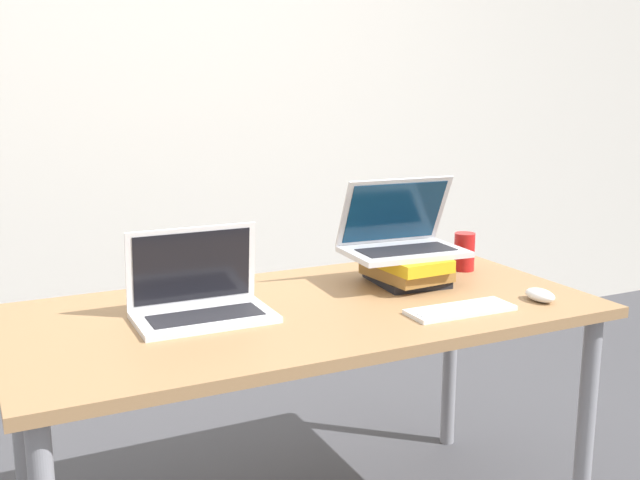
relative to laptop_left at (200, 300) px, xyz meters
name	(u,v)px	position (x,y,z in m)	size (l,w,h in m)	color
wall_back	(159,71)	(0.28, 1.47, 0.59)	(8.00, 0.05, 2.70)	silver
desk	(306,331)	(0.28, -0.03, -0.12)	(1.57, 0.77, 0.71)	#9E754C
laptop_left	(200,300)	(0.00, 0.00, 0.00)	(0.35, 0.22, 0.23)	silver
book_stack	(406,269)	(0.65, 0.04, 0.00)	(0.22, 0.28, 0.09)	black
laptop_on_books	(401,238)	(0.64, 0.06, 0.09)	(0.36, 0.25, 0.23)	silver
wireless_keyboard	(460,310)	(0.63, -0.26, -0.04)	(0.30, 0.11, 0.01)	white
mouse	(540,295)	(0.89, -0.27, -0.03)	(0.06, 0.10, 0.03)	white
soda_can	(464,252)	(0.91, 0.10, 0.01)	(0.07, 0.07, 0.12)	red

